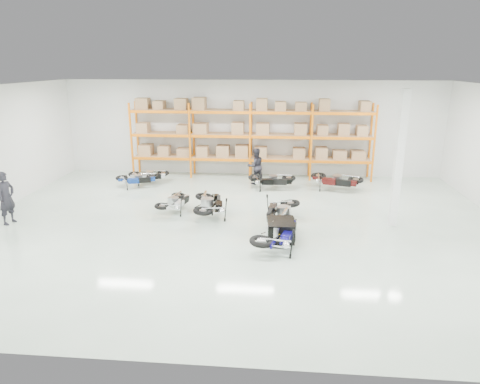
# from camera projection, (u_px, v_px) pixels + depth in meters

# --- Properties ---
(room) EXTENTS (18.00, 18.00, 18.00)m
(room) POSITION_uv_depth(u_px,v_px,m) (238.00, 160.00, 13.79)
(room) COLOR silver
(room) RESTS_ON ground
(pallet_rack) EXTENTS (11.28, 0.98, 3.62)m
(pallet_rack) POSITION_uv_depth(u_px,v_px,m) (251.00, 130.00, 19.93)
(pallet_rack) COLOR orange
(pallet_rack) RESTS_ON ground
(structural_column) EXTENTS (0.25, 0.25, 4.50)m
(structural_column) POSITION_uv_depth(u_px,v_px,m) (399.00, 160.00, 13.82)
(structural_column) COLOR white
(structural_column) RESTS_ON ground
(moto_blue_centre) EXTENTS (1.50, 2.21, 1.31)m
(moto_blue_centre) POSITION_uv_depth(u_px,v_px,m) (278.00, 228.00, 12.51)
(moto_blue_centre) COLOR #0C0851
(moto_blue_centre) RESTS_ON ground
(moto_silver_left) EXTENTS (1.12, 1.72, 1.03)m
(moto_silver_left) POSITION_uv_depth(u_px,v_px,m) (175.00, 199.00, 15.63)
(moto_silver_left) COLOR silver
(moto_silver_left) RESTS_ON ground
(moto_black_far_left) EXTENTS (1.23, 2.06, 1.26)m
(moto_black_far_left) POSITION_uv_depth(u_px,v_px,m) (210.00, 201.00, 15.11)
(moto_black_far_left) COLOR black
(moto_black_far_left) RESTS_ON ground
(moto_touring_right) EXTENTS (1.24, 2.06, 1.25)m
(moto_touring_right) POSITION_uv_depth(u_px,v_px,m) (281.00, 207.00, 14.41)
(moto_touring_right) COLOR black
(moto_touring_right) RESTS_ON ground
(trailer) EXTENTS (0.89, 1.69, 0.70)m
(trailer) POSITION_uv_depth(u_px,v_px,m) (281.00, 230.00, 12.94)
(trailer) COLOR black
(trailer) RESTS_ON ground
(moto_back_a) EXTENTS (1.76, 1.25, 1.03)m
(moto_back_a) POSITION_uv_depth(u_px,v_px,m) (137.00, 176.00, 18.74)
(moto_back_a) COLOR navy
(moto_back_a) RESTS_ON ground
(moto_back_b) EXTENTS (1.71, 1.14, 1.02)m
(moto_back_b) POSITION_uv_depth(u_px,v_px,m) (148.00, 173.00, 19.36)
(moto_back_b) COLOR silver
(moto_back_b) RESTS_ON ground
(moto_back_c) EXTENTS (1.79, 0.91, 1.15)m
(moto_back_c) POSITION_uv_depth(u_px,v_px,m) (272.00, 177.00, 18.43)
(moto_back_c) COLOR black
(moto_back_c) RESTS_ON ground
(moto_back_d) EXTENTS (2.14, 1.54, 1.25)m
(moto_back_d) POSITION_uv_depth(u_px,v_px,m) (336.00, 177.00, 18.26)
(moto_back_d) COLOR #3B0B0B
(moto_back_d) RESTS_ON ground
(person_left) EXTENTS (0.56, 0.74, 1.82)m
(person_left) POSITION_uv_depth(u_px,v_px,m) (6.00, 198.00, 14.37)
(person_left) COLOR black
(person_left) RESTS_ON ground
(person_back) EXTENTS (0.98, 0.90, 1.62)m
(person_back) POSITION_uv_depth(u_px,v_px,m) (256.00, 166.00, 19.18)
(person_back) COLOR black
(person_back) RESTS_ON ground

